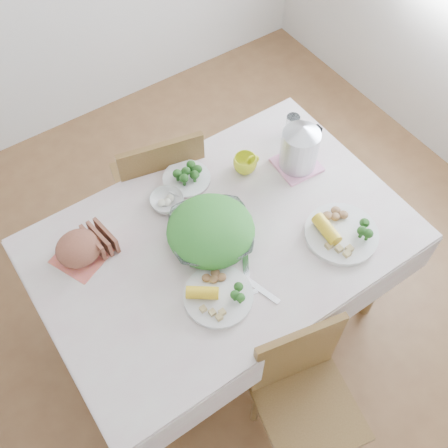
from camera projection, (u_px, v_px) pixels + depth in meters
floor at (223, 317)px, 2.76m from camera, size 3.60×3.60×0.00m
dining_table at (223, 283)px, 2.45m from camera, size 1.40×0.90×0.75m
tablecloth at (223, 238)px, 2.14m from camera, size 1.50×1.00×0.01m
chair_near at (311, 408)px, 2.04m from camera, size 0.45×0.45×0.84m
chair_far at (157, 180)px, 2.69m from camera, size 0.49×0.49×0.91m
salad_bowl at (211, 234)px, 2.10m from camera, size 0.44×0.44×0.08m
dinner_plate_left at (218, 296)px, 1.97m from camera, size 0.37×0.37×0.02m
dinner_plate_right at (341, 234)px, 2.13m from camera, size 0.40×0.40×0.03m
broccoli_plate at (187, 179)px, 2.30m from camera, size 0.24×0.24×0.02m
napkin at (82, 256)px, 2.08m from camera, size 0.25×0.25×0.00m
bread_loaf at (79, 248)px, 2.04m from camera, size 0.18×0.17×0.11m
fruit_bowl at (167, 201)px, 2.21m from camera, size 0.19×0.19×0.05m
yellow_mug at (245, 164)px, 2.31m from camera, size 0.13×0.13×0.08m
glass_tumbler at (292, 125)px, 2.41m from camera, size 0.08×0.08×0.12m
pink_tray at (297, 165)px, 2.35m from camera, size 0.19×0.19×0.01m
electric_kettle at (300, 147)px, 2.26m from camera, size 0.21×0.21×0.23m
fork_left at (258, 288)px, 2.00m from camera, size 0.08×0.20×0.00m
fork_right at (246, 271)px, 2.05m from camera, size 0.13×0.19×0.00m
knife at (238, 298)px, 1.98m from camera, size 0.16×0.05×0.00m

